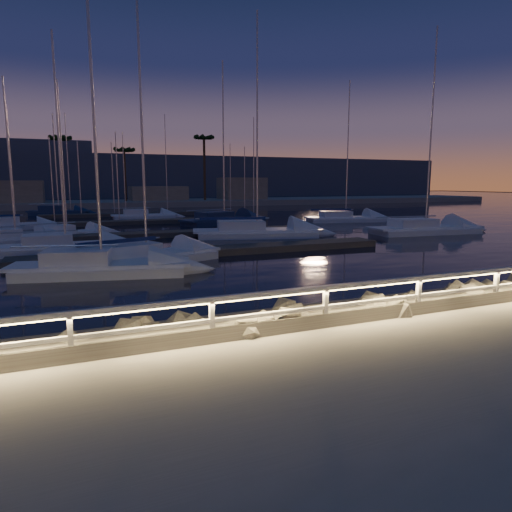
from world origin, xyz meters
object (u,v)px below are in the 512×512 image
at_px(sailboat_l, 343,218).
at_px(sailboat_n, 143,215).
at_px(sailboat_e, 13,239).
at_px(sailboat_d, 423,228).
at_px(sailboat_h, 254,231).
at_px(sailboat_j, 65,234).
at_px(sailboat_b, 97,266).
at_px(sailboat_c, 143,256).
at_px(guard_rail, 388,290).
at_px(sailboat_m, 57,212).
at_px(sailboat_i, 14,225).
at_px(sailboat_f, 62,246).
at_px(sailboat_k, 222,220).

xyz_separation_m(sailboat_l, sailboat_n, (-19.44, 12.12, -0.00)).
distance_m(sailboat_e, sailboat_n, 22.24).
bearing_deg(sailboat_d, sailboat_h, 172.04).
xyz_separation_m(sailboat_d, sailboat_j, (-27.38, 7.75, -0.05)).
bearing_deg(sailboat_d, sailboat_l, 93.15).
relative_size(sailboat_b, sailboat_c, 0.98).
bearing_deg(sailboat_c, sailboat_n, 60.39).
relative_size(sailboat_d, sailboat_l, 1.11).
relative_size(guard_rail, sailboat_n, 3.50).
bearing_deg(sailboat_m, sailboat_i, -87.31).
bearing_deg(sailboat_f, sailboat_i, 103.03).
height_order(sailboat_c, sailboat_n, sailboat_c).
xyz_separation_m(sailboat_h, sailboat_k, (1.24, 11.40, 0.01)).
bearing_deg(guard_rail, sailboat_d, 45.50).
distance_m(guard_rail, sailboat_k, 35.04).
relative_size(sailboat_d, sailboat_e, 1.47).
relative_size(sailboat_c, sailboat_f, 1.08).
bearing_deg(sailboat_h, sailboat_c, -123.42).
distance_m(sailboat_h, sailboat_j, 14.30).
xyz_separation_m(sailboat_d, sailboat_m, (-28.19, 35.34, -0.00)).
bearing_deg(sailboat_h, sailboat_i, 156.50).
bearing_deg(sailboat_i, sailboat_j, -70.07).
relative_size(guard_rail, sailboat_d, 2.70).
bearing_deg(sailboat_d, sailboat_n, 133.02).
bearing_deg(sailboat_c, sailboat_d, -7.48).
bearing_deg(sailboat_b, sailboat_f, 113.46).
distance_m(guard_rail, sailboat_h, 23.64).
height_order(sailboat_e, sailboat_n, sailboat_n).
relative_size(sailboat_h, sailboat_k, 1.04).
xyz_separation_m(sailboat_b, sailboat_n, (7.08, 32.18, -0.02)).
bearing_deg(sailboat_k, sailboat_f, -156.13).
xyz_separation_m(sailboat_c, sailboat_f, (-3.87, 5.87, 0.00)).
xyz_separation_m(sailboat_b, sailboat_i, (-5.58, 24.94, -0.03)).
relative_size(sailboat_m, sailboat_n, 1.03).
distance_m(sailboat_f, sailboat_i, 17.49).
bearing_deg(sailboat_m, sailboat_h, -52.35).
relative_size(sailboat_e, sailboat_n, 0.89).
xyz_separation_m(guard_rail, sailboat_d, (19.37, 19.71, -0.91)).
relative_size(sailboat_c, sailboat_k, 0.86).
xyz_separation_m(sailboat_b, sailboat_k, (13.50, 22.31, 0.03)).
relative_size(sailboat_j, sailboat_k, 0.73).
bearing_deg(sailboat_k, guard_rail, -121.16).
distance_m(sailboat_b, sailboat_l, 33.26).
xyz_separation_m(sailboat_j, sailboat_n, (8.40, 16.78, 0.02)).
xyz_separation_m(sailboat_j, sailboat_m, (-0.81, 27.60, 0.05)).
bearing_deg(sailboat_l, sailboat_k, -177.28).
bearing_deg(guard_rail, sailboat_j, 106.27).
distance_m(sailboat_b, sailboat_k, 26.07).
height_order(sailboat_c, sailboat_i, sailboat_c).
distance_m(sailboat_e, sailboat_f, 6.15).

